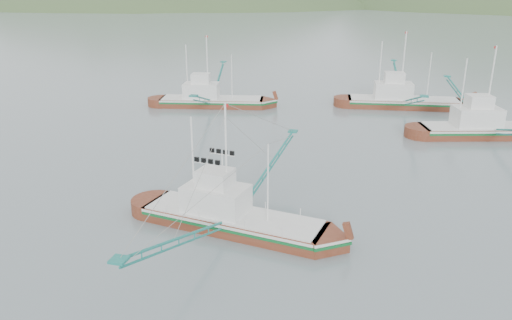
% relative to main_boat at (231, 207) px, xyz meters
% --- Properties ---
extents(ground, '(1200.00, 1200.00, 0.00)m').
position_rel_main_boat_xyz_m(ground, '(0.35, -0.36, -1.64)').
color(ground, slate).
rests_on(ground, ground).
extents(main_boat, '(13.62, 23.77, 9.69)m').
position_rel_main_boat_xyz_m(main_boat, '(0.00, 0.00, 0.00)').
color(main_boat, '#602714').
rests_on(main_boat, ground).
extents(bg_boat_left, '(14.85, 25.80, 10.55)m').
position_rel_main_boat_xyz_m(bg_boat_left, '(-13.90, 34.65, 0.17)').
color(bg_boat_left, '#602714').
rests_on(bg_boat_left, ground).
extents(bg_boat_far, '(15.61, 27.48, 11.17)m').
position_rel_main_boat_xyz_m(bg_boat_far, '(12.10, 40.83, 0.05)').
color(bg_boat_far, '#602714').
rests_on(bg_boat_far, ground).
extents(bg_boat_right, '(15.37, 26.35, 10.89)m').
position_rel_main_boat_xyz_m(bg_boat_right, '(21.19, 28.74, 0.40)').
color(bg_boat_right, '#602714').
rests_on(bg_boat_right, ground).
extents(headland_left, '(448.00, 308.00, 210.00)m').
position_rel_main_boat_xyz_m(headland_left, '(-179.65, 359.64, -1.64)').
color(headland_left, '#3C552C').
rests_on(headland_left, ground).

